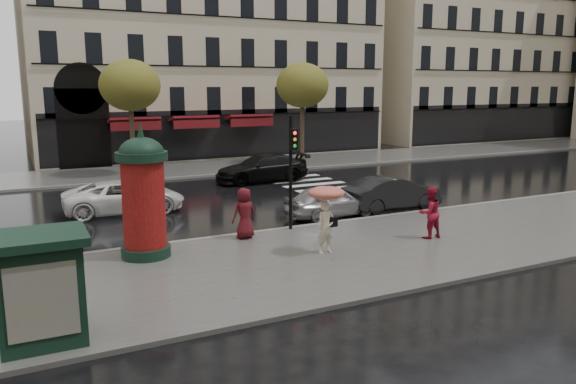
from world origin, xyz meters
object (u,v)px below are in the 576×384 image
woman_umbrella (326,208)px  car_black (262,168)px  car_silver (331,201)px  car_white (124,197)px  newsstand (41,287)px  car_darkgrey (392,193)px  man_burgundy (244,213)px  traffic_light (292,161)px  morris_column (143,193)px  woman_red (430,213)px

woman_umbrella → car_black: size_ratio=0.42×
car_silver → car_white: car_white is taller
newsstand → car_white: bearing=71.9°
car_white → newsstand: bearing=164.7°
car_silver → car_darkgrey: bearing=-90.8°
man_burgundy → car_silver: 4.83m
traffic_light → car_darkgrey: 6.02m
man_burgundy → car_silver: bearing=-164.9°
traffic_light → car_white: (-4.70, 5.93, -1.90)m
morris_column → car_black: 14.37m
newsstand → car_silver: bearing=33.1°
woman_red → car_white: (-8.32, 9.02, -0.31)m
morris_column → newsstand: (-3.14, -4.85, -0.79)m
woman_umbrella → car_white: (-4.33, 8.94, -0.86)m
man_burgundy → car_white: size_ratio=0.35×
woman_red → car_darkgrey: woman_red is taller
woman_umbrella → man_burgundy: woman_umbrella is taller
car_silver → car_white: 8.49m
newsstand → car_black: bearing=53.3°
car_black → morris_column: bearing=-38.5°
car_silver → car_black: bearing=-6.9°
woman_umbrella → car_darkgrey: bearing=37.3°
car_darkgrey → car_silver: bearing=89.1°
car_silver → woman_umbrella: bearing=146.4°
woman_red → traffic_light: (-3.62, 3.09, 1.58)m
car_silver → car_black: car_black is taller
morris_column → car_darkgrey: 11.24m
car_black → man_burgundy: bearing=-27.1°
woman_umbrella → morris_column: 5.47m
car_white → car_black: bearing=-58.7°
newsstand → woman_umbrella: bearing=18.4°
car_silver → car_darkgrey: car_darkgrey is taller
car_darkgrey → car_black: car_black is taller
car_white → man_burgundy: bearing=-153.3°
car_darkgrey → car_white: (-10.23, 4.45, -0.04)m
woman_red → car_white: woman_red is taller
morris_column → car_white: (0.67, 6.80, -1.39)m
woman_red → man_burgundy: bearing=-25.7°
morris_column → car_darkgrey: morris_column is taller
woman_umbrella → newsstand: newsstand is taller
traffic_light → car_silver: 3.51m
woman_red → car_darkgrey: (1.91, 4.57, -0.28)m
newsstand → car_silver: (11.04, 7.20, -0.62)m
woman_red → car_black: woman_red is taller
woman_umbrella → woman_red: 4.02m
car_darkgrey → traffic_light: bearing=104.1°
woman_umbrella → traffic_light: 3.21m
traffic_light → car_darkgrey: traffic_light is taller
traffic_light → woman_red: bearing=-40.5°
woman_red → newsstand: size_ratio=0.78×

